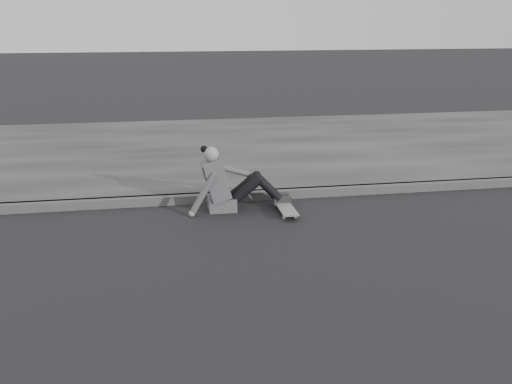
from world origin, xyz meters
TOP-DOWN VIEW (x-y plane):
  - ground at (0.00, 0.00)m, footprint 80.00×80.00m
  - curb at (0.00, 2.58)m, footprint 24.00×0.16m
  - sidewalk at (0.00, 5.60)m, footprint 24.00×6.00m
  - skateboard at (-0.52, 1.96)m, footprint 0.20×0.78m
  - seated_woman at (-1.26, 2.21)m, footprint 1.38×0.46m

SIDE VIEW (x-z plane):
  - ground at x=0.00m, z-range 0.00..0.00m
  - curb at x=0.00m, z-range 0.00..0.12m
  - sidewalk at x=0.00m, z-range 0.00..0.12m
  - skateboard at x=-0.52m, z-range 0.03..0.12m
  - seated_woman at x=-1.26m, z-range -0.08..0.80m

